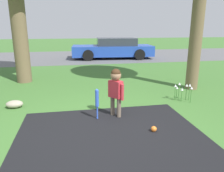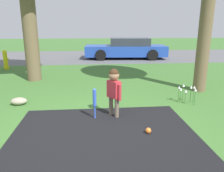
{
  "view_description": "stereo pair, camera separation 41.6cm",
  "coord_description": "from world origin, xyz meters",
  "px_view_note": "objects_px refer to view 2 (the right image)",
  "views": [
    {
      "loc": [
        -0.36,
        -3.42,
        1.73
      ],
      "look_at": [
        0.47,
        0.97,
        0.51
      ],
      "focal_mm": 35.0,
      "sensor_mm": 36.0,
      "label": 1
    },
    {
      "loc": [
        0.06,
        -3.48,
        1.73
      ],
      "look_at": [
        0.47,
        0.97,
        0.51
      ],
      "focal_mm": 35.0,
      "sensor_mm": 36.0,
      "label": 2
    }
  ],
  "objects_px": {
    "baseball_bat": "(95,99)",
    "parked_car": "(126,49)",
    "fire_hydrant": "(6,60)",
    "sports_ball": "(148,131)",
    "child": "(114,86)"
  },
  "relations": [
    {
      "from": "baseball_bat",
      "to": "parked_car",
      "type": "bearing_deg",
      "value": 76.92
    },
    {
      "from": "child",
      "to": "baseball_bat",
      "type": "distance_m",
      "value": 0.45
    },
    {
      "from": "sports_ball",
      "to": "baseball_bat",
      "type": "bearing_deg",
      "value": 141.21
    },
    {
      "from": "parked_car",
      "to": "baseball_bat",
      "type": "bearing_deg",
      "value": 80.94
    },
    {
      "from": "baseball_bat",
      "to": "sports_ball",
      "type": "xyz_separation_m",
      "value": [
        0.88,
        -0.71,
        -0.34
      ]
    },
    {
      "from": "baseball_bat",
      "to": "sports_ball",
      "type": "distance_m",
      "value": 1.18
    },
    {
      "from": "child",
      "to": "baseball_bat",
      "type": "height_order",
      "value": "child"
    },
    {
      "from": "baseball_bat",
      "to": "child",
      "type": "bearing_deg",
      "value": 12.05
    },
    {
      "from": "baseball_bat",
      "to": "parked_car",
      "type": "distance_m",
      "value": 8.37
    },
    {
      "from": "child",
      "to": "fire_hydrant",
      "type": "bearing_deg",
      "value": 179.66
    },
    {
      "from": "child",
      "to": "parked_car",
      "type": "height_order",
      "value": "parked_car"
    },
    {
      "from": "child",
      "to": "sports_ball",
      "type": "bearing_deg",
      "value": -4.73
    },
    {
      "from": "child",
      "to": "fire_hydrant",
      "type": "xyz_separation_m",
      "value": [
        -3.98,
        5.31,
        -0.23
      ]
    },
    {
      "from": "baseball_bat",
      "to": "fire_hydrant",
      "type": "xyz_separation_m",
      "value": [
        -3.6,
        5.39,
        -0.0
      ]
    },
    {
      "from": "sports_ball",
      "to": "parked_car",
      "type": "xyz_separation_m",
      "value": [
        1.01,
        8.86,
        0.49
      ]
    }
  ]
}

